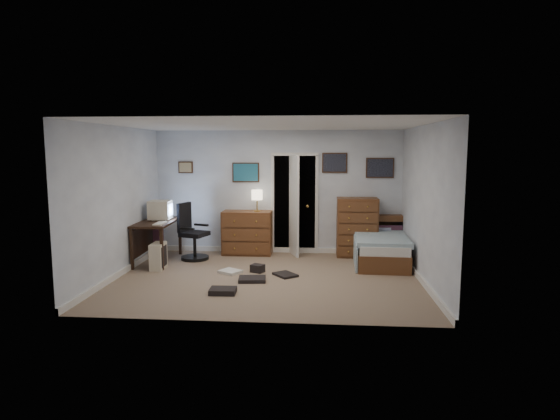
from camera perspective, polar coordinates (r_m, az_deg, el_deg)
The scene contains 15 objects.
floor at distance 7.82m, azimuth -1.55°, elevation -8.36°, with size 5.00×4.00×0.02m, color gray.
computer_desk at distance 9.16m, azimuth -15.31°, elevation -2.41°, with size 0.67×1.37×0.78m.
crt_monitor at distance 9.21m, azimuth -14.39°, elevation 0.00°, with size 0.41×0.39×0.37m.
keyboard at distance 8.71m, azimuth -14.43°, elevation -1.60°, with size 0.16×0.41×0.02m, color beige.
pc_tower at distance 8.62m, azimuth -14.61°, elevation -5.45°, with size 0.23×0.44×0.47m.
office_chair at distance 9.20m, azimuth -10.70°, elevation -3.33°, with size 0.67×0.67×1.09m.
media_stack at distance 9.57m, azimuth -14.61°, elevation -3.15°, with size 0.16×0.16×0.81m, color maroon.
low_dresser at distance 9.51m, azimuth -3.99°, elevation -2.76°, with size 0.99×0.50×0.88m, color brown.
table_lamp at distance 9.38m, azimuth -2.82°, elevation 1.77°, with size 0.22×0.22×0.43m.
doorway at distance 9.83m, azimuth 1.86°, elevation 0.89°, with size 0.96×1.12×2.05m.
tall_dresser at distance 9.39m, azimuth 9.37°, elevation -2.08°, with size 0.79×0.47×1.17m, color brown.
headboard_bookcase at distance 9.59m, azimuth 12.42°, elevation -2.88°, with size 0.91×0.25×0.82m.
bed at distance 8.97m, azimuth 12.06°, elevation -4.60°, with size 1.02×1.81×0.58m.
wall_posters at distance 9.47m, azimuth 3.14°, elevation 5.16°, with size 4.38×0.04×0.60m.
floor_clutter at distance 7.68m, azimuth -4.05°, elevation -8.32°, with size 1.41×1.52×0.14m.
Camera 1 is at (0.81, -7.48, 2.11)m, focal length 30.00 mm.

